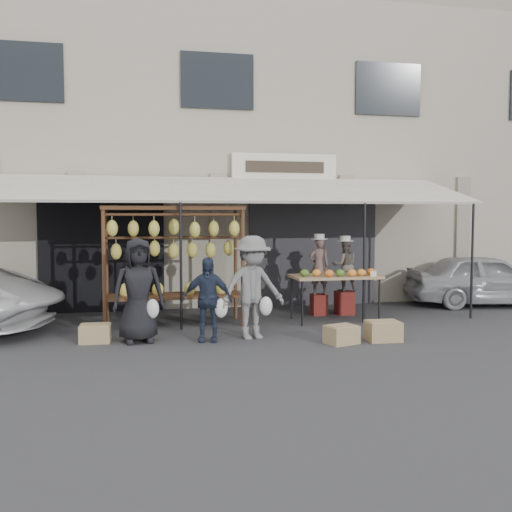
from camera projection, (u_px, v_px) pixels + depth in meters
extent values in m
plane|color=#2D2D30|center=(248.00, 341.00, 9.38)|extent=(90.00, 90.00, 0.00)
cube|color=#A99C8B|center=(202.00, 163.00, 15.49)|extent=(24.00, 6.00, 7.00)
cube|color=#9E9384|center=(202.00, 25.00, 15.23)|extent=(24.00, 6.00, 0.30)
cube|color=#232328|center=(313.00, 251.00, 13.12)|extent=(3.00, 0.10, 2.50)
cube|color=black|center=(102.00, 254.00, 12.17)|extent=(2.60, 0.10, 2.50)
cube|color=silver|center=(285.00, 167.00, 12.79)|extent=(2.40, 0.10, 0.60)
cube|color=silver|center=(226.00, 189.00, 11.45)|extent=(10.00, 2.34, 0.63)
cylinder|color=black|center=(181.00, 266.00, 10.22)|extent=(0.05, 0.05, 2.30)
cylinder|color=black|center=(364.00, 263.00, 10.93)|extent=(0.05, 0.05, 2.30)
cylinder|color=black|center=(472.00, 261.00, 11.40)|extent=(0.05, 0.05, 2.30)
cylinder|color=#432919|center=(104.00, 270.00, 10.08)|extent=(0.07, 0.07, 2.20)
cylinder|color=#432919|center=(243.00, 267.00, 10.58)|extent=(0.07, 0.07, 2.20)
cylinder|color=#432919|center=(106.00, 266.00, 10.86)|extent=(0.07, 0.07, 2.20)
cylinder|color=#432919|center=(236.00, 264.00, 11.37)|extent=(0.07, 0.07, 2.20)
cube|color=#432919|center=(173.00, 208.00, 10.64)|extent=(2.60, 0.90, 0.07)
cylinder|color=#432919|center=(174.00, 215.00, 10.31)|extent=(2.50, 0.05, 0.05)
cylinder|color=#432919|center=(172.00, 215.00, 11.00)|extent=(2.50, 0.05, 0.05)
cylinder|color=#432919|center=(173.00, 238.00, 10.68)|extent=(2.50, 0.05, 0.05)
cube|color=#432919|center=(174.00, 296.00, 10.76)|extent=(2.50, 0.80, 0.05)
ellipsoid|color=gold|center=(112.00, 228.00, 10.11)|extent=(0.20, 0.18, 0.30)
ellipsoid|color=gold|center=(133.00, 229.00, 10.33)|extent=(0.20, 0.18, 0.30)
ellipsoid|color=gold|center=(154.00, 229.00, 10.25)|extent=(0.20, 0.18, 0.30)
ellipsoid|color=gold|center=(174.00, 227.00, 10.47)|extent=(0.20, 0.18, 0.30)
ellipsoid|color=gold|center=(195.00, 230.00, 10.41)|extent=(0.20, 0.18, 0.30)
ellipsoid|color=gold|center=(214.00, 229.00, 10.62)|extent=(0.20, 0.18, 0.30)
ellipsoid|color=gold|center=(234.00, 229.00, 10.55)|extent=(0.20, 0.18, 0.30)
ellipsoid|color=gold|center=(116.00, 252.00, 10.49)|extent=(0.20, 0.18, 0.30)
ellipsoid|color=gold|center=(136.00, 251.00, 10.56)|extent=(0.20, 0.18, 0.30)
ellipsoid|color=gold|center=(155.00, 248.00, 10.63)|extent=(0.20, 0.18, 0.30)
ellipsoid|color=gold|center=(174.00, 251.00, 10.70)|extent=(0.20, 0.18, 0.30)
ellipsoid|color=gold|center=(192.00, 250.00, 10.77)|extent=(0.20, 0.18, 0.30)
ellipsoid|color=gold|center=(211.00, 250.00, 10.84)|extent=(0.20, 0.18, 0.30)
ellipsoid|color=gold|center=(229.00, 248.00, 10.91)|extent=(0.20, 0.18, 0.30)
cube|color=tan|center=(335.00, 276.00, 11.12)|extent=(1.70, 0.90, 0.05)
cylinder|color=black|center=(302.00, 303.00, 10.63)|extent=(0.04, 0.04, 0.85)
cylinder|color=black|center=(379.00, 301.00, 10.95)|extent=(0.04, 0.04, 0.85)
cylinder|color=black|center=(292.00, 298.00, 11.36)|extent=(0.04, 0.04, 0.85)
cylinder|color=black|center=(364.00, 296.00, 11.67)|extent=(0.04, 0.04, 0.85)
ellipsoid|color=#477226|center=(304.00, 273.00, 10.87)|extent=(0.18, 0.14, 0.14)
ellipsoid|color=orange|center=(317.00, 273.00, 10.89)|extent=(0.18, 0.14, 0.14)
ellipsoid|color=orange|center=(329.00, 273.00, 10.79)|extent=(0.18, 0.14, 0.14)
ellipsoid|color=#477226|center=(340.00, 273.00, 10.87)|extent=(0.18, 0.14, 0.14)
ellipsoid|color=orange|center=(352.00, 273.00, 10.88)|extent=(0.18, 0.14, 0.14)
ellipsoid|color=orange|center=(361.00, 272.00, 10.95)|extent=(0.18, 0.14, 0.14)
ellipsoid|color=orange|center=(371.00, 272.00, 11.08)|extent=(0.18, 0.14, 0.14)
imported|color=brown|center=(319.00, 266.00, 11.79)|extent=(0.45, 0.31, 1.18)
imported|color=#665D56|center=(345.00, 265.00, 11.86)|extent=(0.57, 0.47, 1.08)
imported|color=black|center=(138.00, 290.00, 9.23)|extent=(0.90, 0.65, 1.70)
imported|color=#252F45|center=(207.00, 299.00, 9.31)|extent=(0.87, 0.51, 1.39)
imported|color=slate|center=(252.00, 287.00, 9.50)|extent=(1.23, 0.86, 1.73)
cube|color=maroon|center=(319.00, 305.00, 11.84)|extent=(0.37, 0.37, 0.43)
cube|color=maroon|center=(344.00, 303.00, 11.91)|extent=(0.36, 0.36, 0.49)
cube|color=tan|center=(342.00, 335.00, 9.17)|extent=(0.58, 0.50, 0.29)
cube|color=tan|center=(383.00, 331.00, 9.38)|extent=(0.56, 0.43, 0.32)
cube|color=tan|center=(95.00, 333.00, 9.26)|extent=(0.50, 0.38, 0.29)
imported|color=#A7A8AD|center=(486.00, 280.00, 13.06)|extent=(3.72, 2.03, 1.20)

